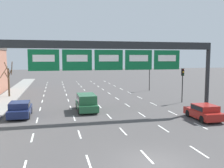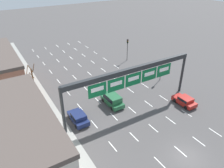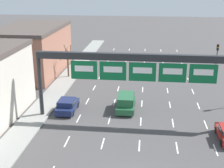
{
  "view_description": "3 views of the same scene",
  "coord_description": "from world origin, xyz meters",
  "px_view_note": "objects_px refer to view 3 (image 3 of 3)",
  "views": [
    {
      "loc": [
        -4.98,
        -11.8,
        5.59
      ],
      "look_at": [
        0.54,
        12.06,
        2.99
      ],
      "focal_mm": 40.0,
      "sensor_mm": 36.0,
      "label": 1
    },
    {
      "loc": [
        -17.07,
        -11.03,
        20.03
      ],
      "look_at": [
        -2.71,
        12.54,
        4.68
      ],
      "focal_mm": 35.0,
      "sensor_mm": 36.0,
      "label": 2
    },
    {
      "loc": [
        0.34,
        -18.66,
        14.02
      ],
      "look_at": [
        -3.33,
        13.68,
        3.11
      ],
      "focal_mm": 50.0,
      "sensor_mm": 36.0,
      "label": 3
    }
  ],
  "objects_px": {
    "car_navy": "(67,105)",
    "tree_bare_closest": "(68,60)",
    "sign_gantry": "(143,65)",
    "suv_green": "(126,102)",
    "traffic_light_near_gantry": "(217,54)"
  },
  "relations": [
    {
      "from": "car_navy",
      "to": "tree_bare_closest",
      "type": "distance_m",
      "value": 13.2
    },
    {
      "from": "sign_gantry",
      "to": "suv_green",
      "type": "distance_m",
      "value": 5.89
    },
    {
      "from": "sign_gantry",
      "to": "car_navy",
      "type": "height_order",
      "value": "sign_gantry"
    },
    {
      "from": "car_navy",
      "to": "tree_bare_closest",
      "type": "relative_size",
      "value": 0.82
    },
    {
      "from": "traffic_light_near_gantry",
      "to": "suv_green",
      "type": "bearing_deg",
      "value": -132.06
    },
    {
      "from": "traffic_light_near_gantry",
      "to": "tree_bare_closest",
      "type": "bearing_deg",
      "value": -173.84
    },
    {
      "from": "suv_green",
      "to": "tree_bare_closest",
      "type": "xyz_separation_m",
      "value": [
        -9.52,
        11.46,
        1.62
      ]
    },
    {
      "from": "tree_bare_closest",
      "to": "suv_green",
      "type": "bearing_deg",
      "value": -50.29
    },
    {
      "from": "sign_gantry",
      "to": "traffic_light_near_gantry",
      "type": "relative_size",
      "value": 4.32
    },
    {
      "from": "car_navy",
      "to": "suv_green",
      "type": "relative_size",
      "value": 0.91
    },
    {
      "from": "car_navy",
      "to": "traffic_light_near_gantry",
      "type": "relative_size",
      "value": 0.8
    },
    {
      "from": "suv_green",
      "to": "tree_bare_closest",
      "type": "bearing_deg",
      "value": 129.71
    },
    {
      "from": "car_navy",
      "to": "sign_gantry",
      "type": "bearing_deg",
      "value": -9.31
    },
    {
      "from": "sign_gantry",
      "to": "car_navy",
      "type": "xyz_separation_m",
      "value": [
        -8.24,
        1.35,
        -5.18
      ]
    },
    {
      "from": "tree_bare_closest",
      "to": "car_navy",
      "type": "bearing_deg",
      "value": -76.45
    }
  ]
}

